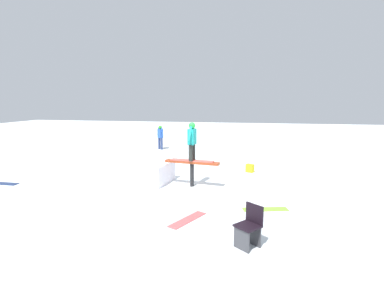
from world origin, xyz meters
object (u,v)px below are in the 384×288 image
object	(u,v)px
loose_snowboard_lime	(265,209)
folding_chair	(249,227)
main_rider_on_rail	(192,142)
loose_snowboard_navy	(1,183)
bystander_blue	(160,136)
backpack_on_snow	(250,168)
loose_snowboard_coral	(188,220)
rail_feature	(192,166)

from	to	relation	value
loose_snowboard_lime	folding_chair	size ratio (longest dim) A/B	1.41
main_rider_on_rail	loose_snowboard_lime	size ratio (longest dim) A/B	1.24
loose_snowboard_lime	loose_snowboard_navy	size ratio (longest dim) A/B	0.93
bystander_blue	backpack_on_snow	xyz separation A→B (m)	(5.44, -4.94, -0.65)
backpack_on_snow	bystander_blue	bearing A→B (deg)	-13.95
bystander_blue	main_rider_on_rail	bearing A→B (deg)	153.12
loose_snowboard_navy	loose_snowboard_coral	bearing A→B (deg)	-14.71
bystander_blue	loose_snowboard_lime	bearing A→B (deg)	160.63
bystander_blue	loose_snowboard_navy	bearing A→B (deg)	106.23
loose_snowboard_lime	loose_snowboard_navy	world-z (taller)	same
loose_snowboard_coral	rail_feature	bearing A→B (deg)	34.81
loose_snowboard_lime	loose_snowboard_navy	distance (m)	9.35
main_rider_on_rail	loose_snowboard_navy	xyz separation A→B (m)	(-6.88, -1.05, -1.56)
loose_snowboard_navy	backpack_on_snow	world-z (taller)	backpack_on_snow
rail_feature	loose_snowboard_navy	bearing A→B (deg)	-163.34
rail_feature	main_rider_on_rail	xyz separation A→B (m)	(0.00, 0.00, 0.83)
bystander_blue	rail_feature	bearing A→B (deg)	153.12
loose_snowboard_coral	backpack_on_snow	size ratio (longest dim) A/B	3.70
main_rider_on_rail	loose_snowboard_navy	distance (m)	7.13
bystander_blue	backpack_on_snow	distance (m)	7.38
bystander_blue	loose_snowboard_coral	distance (m)	11.16
bystander_blue	loose_snowboard_coral	size ratio (longest dim) A/B	1.16
bystander_blue	loose_snowboard_coral	bearing A→B (deg)	148.91
folding_chair	loose_snowboard_lime	bearing A→B (deg)	119.27
main_rider_on_rail	backpack_on_snow	world-z (taller)	main_rider_on_rail
main_rider_on_rail	loose_snowboard_lime	world-z (taller)	main_rider_on_rail
main_rider_on_rail	loose_snowboard_coral	size ratio (longest dim) A/B	1.23
rail_feature	loose_snowboard_navy	world-z (taller)	rail_feature
rail_feature	bystander_blue	distance (m)	8.21
folding_chair	backpack_on_snow	size ratio (longest dim) A/B	2.59
rail_feature	loose_snowboard_lime	size ratio (longest dim) A/B	1.58
loose_snowboard_coral	bystander_blue	bearing A→B (deg)	46.37
loose_snowboard_lime	folding_chair	bearing A→B (deg)	-115.42
loose_snowboard_coral	backpack_on_snow	world-z (taller)	backpack_on_snow
bystander_blue	folding_chair	world-z (taller)	bystander_blue
loose_snowboard_coral	backpack_on_snow	xyz separation A→B (m)	(1.51, 5.47, 0.16)
loose_snowboard_coral	backpack_on_snow	bearing A→B (deg)	10.29
loose_snowboard_lime	folding_chair	distance (m)	2.30
loose_snowboard_coral	loose_snowboard_navy	xyz separation A→B (m)	(-7.36, 1.93, 0.00)
backpack_on_snow	loose_snowboard_coral	bearing A→B (deg)	102.92
rail_feature	loose_snowboard_lime	bearing A→B (deg)	-29.00
bystander_blue	loose_snowboard_lime	world-z (taller)	bystander_blue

